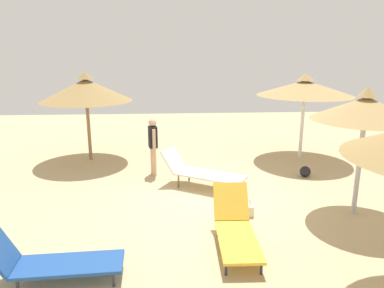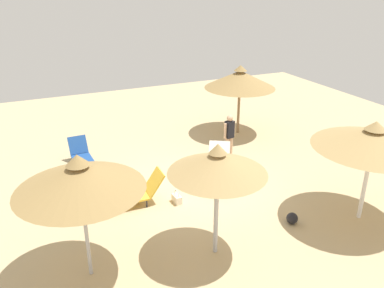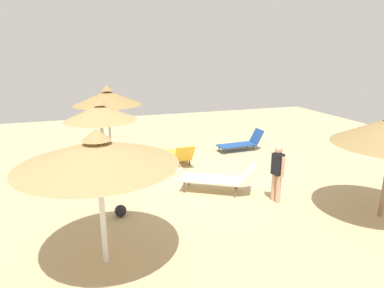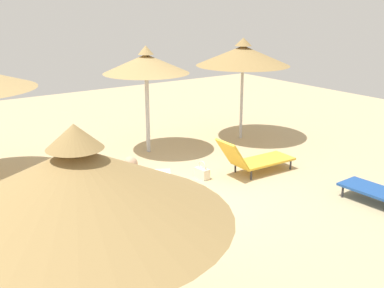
{
  "view_description": "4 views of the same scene",
  "coord_description": "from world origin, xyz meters",
  "px_view_note": "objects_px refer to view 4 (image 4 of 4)",
  "views": [
    {
      "loc": [
        0.99,
        7.85,
        3.42
      ],
      "look_at": [
        0.49,
        0.19,
        1.42
      ],
      "focal_mm": 33.93,
      "sensor_mm": 36.0,
      "label": 1
    },
    {
      "loc": [
        -9.63,
        4.49,
        5.91
      ],
      "look_at": [
        0.27,
        0.03,
        1.33
      ],
      "focal_mm": 37.07,
      "sensor_mm": 36.0,
      "label": 2
    },
    {
      "loc": [
        -3.46,
        -9.3,
        4.04
      ],
      "look_at": [
        -0.14,
        0.73,
        1.1
      ],
      "focal_mm": 31.25,
      "sensor_mm": 36.0,
      "label": 3
    },
    {
      "loc": [
        7.21,
        -4.87,
        3.77
      ],
      "look_at": [
        0.02,
        0.19,
        1.07
      ],
      "focal_mm": 43.75,
      "sensor_mm": 36.0,
      "label": 4
    }
  ],
  "objects_px": {
    "handbag": "(202,173)",
    "beach_ball": "(64,165)",
    "lounge_chair_center": "(153,188)",
    "parasol_umbrella_near_right": "(78,184)",
    "lounge_chair_edge": "(253,159)",
    "parasol_umbrella_front": "(146,64)",
    "person_standing_back": "(132,201)",
    "parasol_umbrella_near_left": "(243,55)"
  },
  "relations": [
    {
      "from": "parasol_umbrella_near_right",
      "to": "person_standing_back",
      "type": "relative_size",
      "value": 1.74
    },
    {
      "from": "parasol_umbrella_near_right",
      "to": "parasol_umbrella_near_left",
      "type": "bearing_deg",
      "value": 130.08
    },
    {
      "from": "parasol_umbrella_near_left",
      "to": "handbag",
      "type": "relative_size",
      "value": 6.93
    },
    {
      "from": "parasol_umbrella_near_left",
      "to": "parasol_umbrella_near_right",
      "type": "relative_size",
      "value": 1.01
    },
    {
      "from": "handbag",
      "to": "beach_ball",
      "type": "height_order",
      "value": "handbag"
    },
    {
      "from": "parasol_umbrella_front",
      "to": "person_standing_back",
      "type": "height_order",
      "value": "parasol_umbrella_front"
    },
    {
      "from": "beach_ball",
      "to": "parasol_umbrella_front",
      "type": "bearing_deg",
      "value": 94.74
    },
    {
      "from": "lounge_chair_edge",
      "to": "handbag",
      "type": "distance_m",
      "value": 1.23
    },
    {
      "from": "lounge_chair_center",
      "to": "lounge_chair_edge",
      "type": "bearing_deg",
      "value": 97.54
    },
    {
      "from": "handbag",
      "to": "lounge_chair_edge",
      "type": "bearing_deg",
      "value": 69.63
    },
    {
      "from": "lounge_chair_center",
      "to": "beach_ball",
      "type": "distance_m",
      "value": 3.05
    },
    {
      "from": "lounge_chair_edge",
      "to": "person_standing_back",
      "type": "height_order",
      "value": "person_standing_back"
    },
    {
      "from": "parasol_umbrella_near_left",
      "to": "lounge_chair_edge",
      "type": "relative_size",
      "value": 1.49
    },
    {
      "from": "handbag",
      "to": "beach_ball",
      "type": "relative_size",
      "value": 1.35
    },
    {
      "from": "parasol_umbrella_near_left",
      "to": "lounge_chair_center",
      "type": "xyz_separation_m",
      "value": [
        2.74,
        -4.51,
        -1.91
      ]
    },
    {
      "from": "parasol_umbrella_near_left",
      "to": "handbag",
      "type": "distance_m",
      "value": 4.06
    },
    {
      "from": "parasol_umbrella_near_left",
      "to": "person_standing_back",
      "type": "xyz_separation_m",
      "value": [
        3.96,
        -5.59,
        -1.43
      ]
    },
    {
      "from": "parasol_umbrella_near_right",
      "to": "person_standing_back",
      "type": "bearing_deg",
      "value": 142.61
    },
    {
      "from": "parasol_umbrella_near_left",
      "to": "parasol_umbrella_front",
      "type": "relative_size",
      "value": 1.03
    },
    {
      "from": "parasol_umbrella_near_left",
      "to": "beach_ball",
      "type": "xyz_separation_m",
      "value": [
        -0.24,
        -5.13,
        -2.19
      ]
    },
    {
      "from": "parasol_umbrella_front",
      "to": "parasol_umbrella_near_right",
      "type": "bearing_deg",
      "value": -34.14
    },
    {
      "from": "lounge_chair_center",
      "to": "beach_ball",
      "type": "bearing_deg",
      "value": -168.23
    },
    {
      "from": "lounge_chair_center",
      "to": "person_standing_back",
      "type": "distance_m",
      "value": 1.7
    },
    {
      "from": "lounge_chair_center",
      "to": "lounge_chair_edge",
      "type": "relative_size",
      "value": 1.16
    },
    {
      "from": "lounge_chair_edge",
      "to": "beach_ball",
      "type": "relative_size",
      "value": 6.26
    },
    {
      "from": "parasol_umbrella_near_right",
      "to": "handbag",
      "type": "bearing_deg",
      "value": 133.08
    },
    {
      "from": "parasol_umbrella_front",
      "to": "handbag",
      "type": "distance_m",
      "value": 3.19
    },
    {
      "from": "lounge_chair_edge",
      "to": "beach_ball",
      "type": "xyz_separation_m",
      "value": [
        -2.6,
        -3.47,
        -0.21
      ]
    },
    {
      "from": "lounge_chair_edge",
      "to": "beach_ball",
      "type": "distance_m",
      "value": 4.34
    },
    {
      "from": "lounge_chair_center",
      "to": "handbag",
      "type": "distance_m",
      "value": 1.92
    },
    {
      "from": "parasol_umbrella_near_right",
      "to": "person_standing_back",
      "type": "height_order",
      "value": "parasol_umbrella_near_right"
    },
    {
      "from": "parasol_umbrella_near_left",
      "to": "beach_ball",
      "type": "distance_m",
      "value": 5.58
    },
    {
      "from": "handbag",
      "to": "parasol_umbrella_near_right",
      "type": "bearing_deg",
      "value": -46.92
    },
    {
      "from": "parasol_umbrella_near_right",
      "to": "lounge_chair_center",
      "type": "distance_m",
      "value": 4.6
    },
    {
      "from": "parasol_umbrella_front",
      "to": "handbag",
      "type": "xyz_separation_m",
      "value": [
        2.37,
        -0.0,
        -2.14
      ]
    },
    {
      "from": "lounge_chair_edge",
      "to": "beach_ball",
      "type": "bearing_deg",
      "value": -126.81
    },
    {
      "from": "parasol_umbrella_near_left",
      "to": "person_standing_back",
      "type": "distance_m",
      "value": 7.0
    },
    {
      "from": "lounge_chair_center",
      "to": "parasol_umbrella_front",
      "type": "bearing_deg",
      "value": 151.46
    },
    {
      "from": "parasol_umbrella_front",
      "to": "handbag",
      "type": "relative_size",
      "value": 6.7
    },
    {
      "from": "parasol_umbrella_near_left",
      "to": "parasol_umbrella_front",
      "type": "distance_m",
      "value": 2.82
    },
    {
      "from": "person_standing_back",
      "to": "handbag",
      "type": "relative_size",
      "value": 3.95
    },
    {
      "from": "parasol_umbrella_near_right",
      "to": "beach_ball",
      "type": "relative_size",
      "value": 9.25
    }
  ]
}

